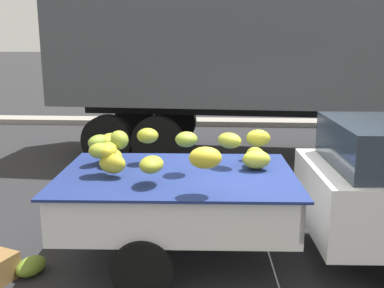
# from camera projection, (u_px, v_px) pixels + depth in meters

# --- Properties ---
(ground) EXTENTS (220.00, 220.00, 0.00)m
(ground) POSITION_uv_depth(u_px,v_px,m) (255.00, 252.00, 5.57)
(ground) COLOR #28282B
(curb_strip) EXTENTS (80.00, 0.80, 0.16)m
(curb_strip) POSITION_uv_depth(u_px,v_px,m) (234.00, 122.00, 14.07)
(curb_strip) COLOR gray
(curb_strip) RESTS_ON ground
(pickup_truck) EXTENTS (4.89, 2.03, 1.70)m
(pickup_truck) POSITION_uv_depth(u_px,v_px,m) (337.00, 190.00, 5.16)
(pickup_truck) COLOR white
(pickup_truck) RESTS_ON ground
(semi_trailer) EXTENTS (12.13, 3.26, 3.95)m
(semi_trailer) POSITION_uv_depth(u_px,v_px,m) (327.00, 44.00, 9.54)
(semi_trailer) COLOR #4C5156
(semi_trailer) RESTS_ON ground
(fallen_banana_bunch_near_tailgate) EXTENTS (0.38, 0.46, 0.20)m
(fallen_banana_bunch_near_tailgate) POSITION_uv_depth(u_px,v_px,m) (31.00, 266.00, 5.00)
(fallen_banana_bunch_near_tailgate) COLOR olive
(fallen_banana_bunch_near_tailgate) RESTS_ON ground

